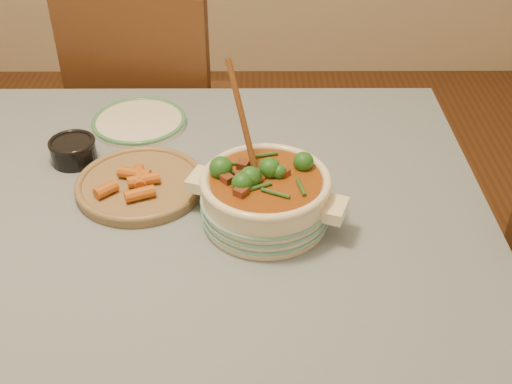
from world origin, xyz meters
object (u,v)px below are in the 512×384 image
dining_table (120,229)px  stew_casserole (265,194)px  condiment_bowl (73,149)px  chair_far (152,108)px  fried_plate (140,182)px  white_plate (139,122)px

dining_table → stew_casserole: stew_casserole is taller
stew_casserole → condiment_bowl: (-0.46, 0.23, -0.04)m
condiment_bowl → chair_far: size_ratio=0.13×
dining_table → stew_casserole: size_ratio=4.84×
condiment_bowl → chair_far: bearing=81.5°
dining_table → fried_plate: 0.13m
stew_casserole → condiment_bowl: 0.52m
condiment_bowl → stew_casserole: bearing=-26.7°
fried_plate → chair_far: 0.77m
fried_plate → condiment_bowl: bearing=146.1°
condiment_bowl → fried_plate: (0.18, -0.12, -0.01)m
white_plate → chair_far: chair_far is taller
fried_plate → chair_far: (-0.09, 0.74, -0.21)m
dining_table → fried_plate: bearing=30.9°
dining_table → white_plate: 0.34m
fried_plate → dining_table: bearing=-149.1°
white_plate → chair_far: (-0.04, 0.44, -0.20)m
stew_casserole → chair_far: bearing=113.6°
condiment_bowl → chair_far: 0.66m
white_plate → condiment_bowl: 0.22m
fried_plate → chair_far: size_ratio=0.33×
stew_casserole → chair_far: stew_casserole is taller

